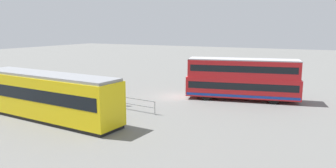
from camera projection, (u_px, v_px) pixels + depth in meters
The scene contains 6 objects.
ground_plane at pixel (178, 97), 31.80m from camera, with size 160.00×160.00×0.00m, color slate.
double_decker_bus at pixel (242, 79), 30.09m from camera, with size 10.63×4.68×3.90m.
tram_yellow at pixel (47, 96), 23.79m from camera, with size 12.99×3.38×3.45m.
pedestrian_near_railing at pixel (120, 95), 27.99m from camera, with size 0.41×0.41×1.70m.
pedestrian_railing at pixel (109, 98), 27.69m from camera, with size 9.67×1.11×1.08m.
info_sign at pixel (68, 85), 28.96m from camera, with size 1.04×0.19×2.44m.
Camera 1 is at (-13.33, 28.10, 6.79)m, focal length 34.26 mm.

